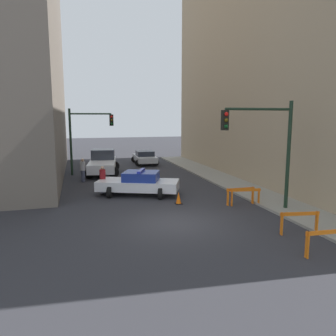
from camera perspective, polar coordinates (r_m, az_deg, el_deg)
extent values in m
plane|color=#2D2D33|center=(14.43, 1.10, -9.57)|extent=(120.00, 120.00, 0.00)
cube|color=gray|center=(17.17, 21.50, -6.96)|extent=(2.40, 44.00, 0.12)
cube|color=tan|center=(27.67, 24.69, 17.34)|extent=(12.00, 28.00, 17.99)
cylinder|color=black|center=(16.87, 20.22, 2.06)|extent=(0.18, 0.18, 5.20)
cylinder|color=black|center=(15.83, 15.58, 9.85)|extent=(3.40, 0.12, 0.12)
cube|color=black|center=(15.03, 9.88, 8.20)|extent=(0.30, 0.22, 0.90)
sphere|color=red|center=(14.90, 10.15, 9.23)|extent=(0.18, 0.18, 0.18)
sphere|color=#4C3D0C|center=(14.90, 10.13, 8.19)|extent=(0.18, 0.18, 0.18)
sphere|color=#0C4219|center=(14.90, 10.10, 7.15)|extent=(0.18, 0.18, 0.18)
cylinder|color=black|center=(26.75, -16.58, 4.32)|extent=(0.18, 0.18, 5.20)
cylinder|color=black|center=(26.69, -13.32, 9.18)|extent=(3.20, 0.12, 0.12)
cube|color=black|center=(26.81, -9.83, 8.21)|extent=(0.30, 0.22, 0.90)
sphere|color=red|center=(26.66, -9.81, 8.79)|extent=(0.18, 0.18, 0.18)
sphere|color=#4C3D0C|center=(26.67, -9.80, 8.21)|extent=(0.18, 0.18, 0.18)
sphere|color=#0C4219|center=(26.67, -9.78, 7.63)|extent=(0.18, 0.18, 0.18)
cube|color=white|center=(19.34, -5.23, -2.96)|extent=(5.05, 3.52, 0.55)
cube|color=navy|center=(19.20, -4.71, -1.41)|extent=(2.45, 2.26, 0.52)
cylinder|color=black|center=(18.96, -10.09, -4.15)|extent=(0.46, 0.69, 0.66)
cylinder|color=black|center=(20.55, -8.69, -3.10)|extent=(0.46, 0.69, 0.66)
cylinder|color=black|center=(18.32, -1.32, -4.47)|extent=(0.46, 0.69, 0.66)
cylinder|color=black|center=(19.96, -0.60, -3.35)|extent=(0.46, 0.69, 0.66)
cube|color=#2633BF|center=(19.14, -4.72, -0.47)|extent=(0.72, 1.35, 0.12)
cube|color=silver|center=(26.74, -11.32, 0.53)|extent=(2.71, 5.62, 0.70)
cube|color=#2D333D|center=(27.71, -11.24, 2.39)|extent=(2.06, 1.96, 0.80)
cylinder|color=black|center=(28.51, -12.95, 0.28)|extent=(0.83, 0.37, 0.80)
cylinder|color=black|center=(28.40, -9.25, 0.36)|extent=(0.83, 0.37, 0.80)
cylinder|color=black|center=(25.22, -13.60, -0.85)|extent=(0.83, 0.37, 0.80)
cylinder|color=black|center=(25.10, -9.42, -0.77)|extent=(0.83, 0.37, 0.80)
cube|color=silver|center=(31.99, -4.09, 1.71)|extent=(1.93, 4.35, 0.52)
cube|color=#232833|center=(31.76, -4.05, 2.57)|extent=(1.64, 1.85, 0.48)
cylinder|color=black|center=(33.20, -5.89, 1.50)|extent=(0.63, 0.24, 0.62)
cylinder|color=black|center=(33.47, -3.08, 1.60)|extent=(0.63, 0.24, 0.62)
cylinder|color=black|center=(30.58, -5.19, 0.88)|extent=(0.63, 0.24, 0.62)
cylinder|color=black|center=(30.87, -2.15, 0.98)|extent=(0.63, 0.24, 0.62)
cylinder|color=#474C66|center=(20.16, -11.27, -3.17)|extent=(0.36, 0.36, 0.82)
cylinder|color=maroon|center=(20.02, -11.33, -1.16)|extent=(0.46, 0.46, 0.62)
sphere|color=tan|center=(19.95, -11.37, 0.03)|extent=(0.28, 0.28, 0.22)
cylinder|color=#474C66|center=(23.93, -14.56, -1.38)|extent=(0.32, 0.32, 0.82)
cylinder|color=#B2B2B7|center=(23.82, -14.63, 0.32)|extent=(0.41, 0.41, 0.62)
sphere|color=tan|center=(23.76, -14.67, 1.32)|extent=(0.25, 0.25, 0.22)
cube|color=orange|center=(12.13, 26.01, -10.00)|extent=(1.60, 0.14, 0.14)
cube|color=orange|center=(11.83, 23.08, -12.23)|extent=(0.06, 0.16, 0.90)
cube|color=orange|center=(13.88, 21.99, -7.40)|extent=(1.59, 0.32, 0.14)
cube|color=orange|center=(13.67, 19.19, -9.15)|extent=(0.08, 0.17, 0.90)
cube|color=orange|center=(14.33, 24.47, -8.64)|extent=(0.08, 0.17, 0.90)
cube|color=orange|center=(17.39, 13.36, -3.75)|extent=(1.59, 0.31, 0.14)
cube|color=orange|center=(17.25, 11.06, -5.07)|extent=(0.08, 0.17, 0.90)
cube|color=orange|center=(17.73, 15.52, -4.86)|extent=(0.08, 0.17, 0.90)
cube|color=orange|center=(17.55, 12.54, -3.61)|extent=(1.60, 0.06, 0.14)
cube|color=orange|center=(17.32, 10.38, -5.00)|extent=(0.05, 0.16, 0.90)
cube|color=orange|center=(17.98, 14.53, -4.63)|extent=(0.05, 0.16, 0.90)
cube|color=black|center=(17.46, 1.85, -6.21)|extent=(0.36, 0.36, 0.04)
cone|color=#F2600C|center=(17.38, 1.85, -5.16)|extent=(0.28, 0.28, 0.62)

